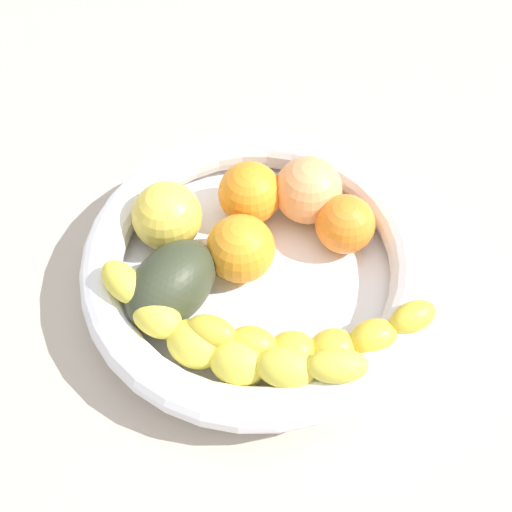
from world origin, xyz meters
The scene contains 10 objects.
kitchen_counter centered at (0.00, 0.00, 1.50)cm, with size 120.00×120.00×3.00cm, color #B4A592.
fruit_bowl centered at (0.00, 0.00, 5.98)cm, with size 31.77×31.77×5.74cm.
banana_draped_left centered at (-1.39, 9.13, 8.36)cm, with size 24.84×7.26×5.25cm.
banana_draped_right centered at (-8.10, 5.46, 8.01)cm, with size 18.66×12.55×4.70cm.
orange_front centered at (3.84, -6.12, 8.08)cm, with size 6.09×6.09×6.09cm, color orange.
orange_mid_left centered at (1.56, -0.03, 8.17)cm, with size 6.27×6.27×6.27cm, color orange.
orange_mid_right centered at (-5.63, -7.10, 7.83)cm, with size 5.59×5.59×5.59cm, color orange.
apple_yellow centered at (9.29, -0.31, 8.30)cm, with size 6.54×6.54×6.54cm, color #E4C546.
peach_blush centered at (-1.02, -8.83, 8.30)cm, with size 6.53×6.53×6.53cm, color #EE9C5E.
avocado_dark centered at (5.07, 6.16, 8.19)cm, with size 9.56×6.32×6.54cm, color #333A26.
Camera 1 is at (-15.79, 30.40, 58.64)cm, focal length 48.04 mm.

